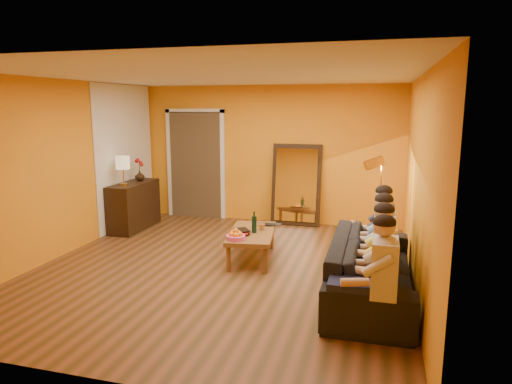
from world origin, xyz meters
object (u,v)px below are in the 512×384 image
(wine_bottle, at_px, (254,222))
(vase, at_px, (140,176))
(mirror_frame, at_px, (296,185))
(person_mid_right, at_px, (384,244))
(sideboard, at_px, (134,206))
(dog, at_px, (352,246))
(floor_lamp, at_px, (380,207))
(sofa, at_px, (371,267))
(coffee_table, at_px, (252,245))
(person_far_left, at_px, (384,278))
(person_far_right, at_px, (383,232))
(laptop, at_px, (270,225))
(tumbler, at_px, (262,227))
(person_mid_left, at_px, (384,259))
(table_lamp, at_px, (123,171))

(wine_bottle, height_order, vase, vase)
(mirror_frame, xyz_separation_m, person_mid_right, (1.58, -2.94, -0.15))
(person_mid_right, bearing_deg, wine_bottle, 157.84)
(sideboard, height_order, dog, sideboard)
(wine_bottle, xyz_separation_m, vase, (-2.59, 1.38, 0.37))
(mirror_frame, distance_m, person_mid_right, 3.34)
(mirror_frame, relative_size, wine_bottle, 4.90)
(floor_lamp, xyz_separation_m, vase, (-4.32, 0.55, 0.22))
(sofa, distance_m, coffee_table, 1.92)
(dog, height_order, wine_bottle, wine_bottle)
(sofa, bearing_deg, vase, 62.48)
(coffee_table, height_order, dog, dog)
(person_far_left, distance_m, person_far_right, 1.65)
(laptop, bearing_deg, tumbler, -114.74)
(person_mid_right, bearing_deg, person_mid_left, -90.00)
(sideboard, bearing_deg, wine_bottle, -23.65)
(coffee_table, height_order, tumbler, tumbler)
(sofa, relative_size, person_mid_right, 1.93)
(mirror_frame, relative_size, coffee_table, 1.25)
(person_far_left, bearing_deg, sideboard, 145.90)
(sideboard, height_order, table_lamp, table_lamp)
(person_mid_left, distance_m, vase, 5.13)
(sideboard, distance_m, person_far_right, 4.57)
(table_lamp, height_order, dog, table_lamp)
(floor_lamp, distance_m, wine_bottle, 1.92)
(vase, bearing_deg, person_far_right, -19.63)
(wine_bottle, relative_size, vase, 1.69)
(person_mid_left, height_order, wine_bottle, person_mid_left)
(floor_lamp, distance_m, person_mid_left, 2.11)
(coffee_table, relative_size, person_mid_right, 1.00)
(table_lamp, bearing_deg, person_far_left, -31.32)
(mirror_frame, bearing_deg, person_mid_right, -61.74)
(person_far_left, relative_size, person_far_right, 1.00)
(person_far_right, bearing_deg, table_lamp, 167.00)
(laptop, bearing_deg, table_lamp, 160.83)
(dog, bearing_deg, person_far_left, -80.51)
(tumbler, relative_size, laptop, 0.29)
(person_mid_left, bearing_deg, mirror_frame, 114.36)
(mirror_frame, height_order, table_lamp, mirror_frame)
(coffee_table, distance_m, person_far_left, 2.65)
(sideboard, distance_m, person_mid_left, 4.99)
(laptop, bearing_deg, sofa, -48.95)
(tumbler, bearing_deg, person_far_right, -11.43)
(person_mid_left, distance_m, tumbler, 2.25)
(person_mid_right, height_order, wine_bottle, person_mid_right)
(sofa, height_order, person_mid_left, person_mid_left)
(vase, bearing_deg, mirror_frame, 16.57)
(coffee_table, height_order, wine_bottle, wine_bottle)
(person_far_right, xyz_separation_m, wine_bottle, (-1.78, 0.18, -0.03))
(coffee_table, bearing_deg, sideboard, 148.06)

